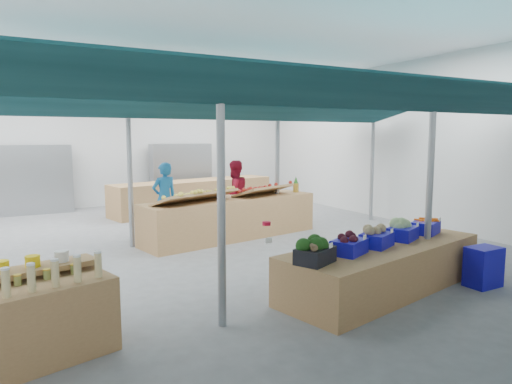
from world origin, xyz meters
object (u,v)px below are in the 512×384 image
Objects in this scene: vendor_right at (234,194)px; fruit_counter at (232,218)px; vendor_left at (165,199)px; bottle_shelf at (16,322)px; crate_stack at (483,267)px; veg_counter at (383,267)px.

fruit_counter is at bearing 50.62° from vendor_right.
bottle_shelf is at bearing 48.18° from vendor_left.
vendor_left is (-3.10, 5.96, 0.53)m from crate_stack.
veg_counter is 5.62m from vendor_left.
fruit_counter is 5.22m from crate_stack.
vendor_right is at bearing 50.62° from fruit_counter.
vendor_right reaches higher than crate_stack.
bottle_shelf reaches higher than veg_counter.
vendor_left is (-1.20, 1.10, 0.39)m from fruit_counter.
vendor_left and vendor_right have the same top height.
bottle_shelf is 6.30m from crate_stack.
crate_stack is at bearing 106.72° from vendor_left.
vendor_left reaches higher than bottle_shelf.
bottle_shelf is at bearing -147.18° from fruit_counter.
veg_counter is at bearing -15.94° from bottle_shelf.
veg_counter is at bearing 96.45° from vendor_left.
fruit_counter is 2.50× the size of vendor_left.
vendor_left is at bearing 117.49° from crate_stack.
veg_counter is at bearing -94.63° from fruit_counter.
crate_stack is at bearing 91.54° from vendor_right.
bottle_shelf is 7.24m from vendor_right.
bottle_shelf is 4.82m from veg_counter.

